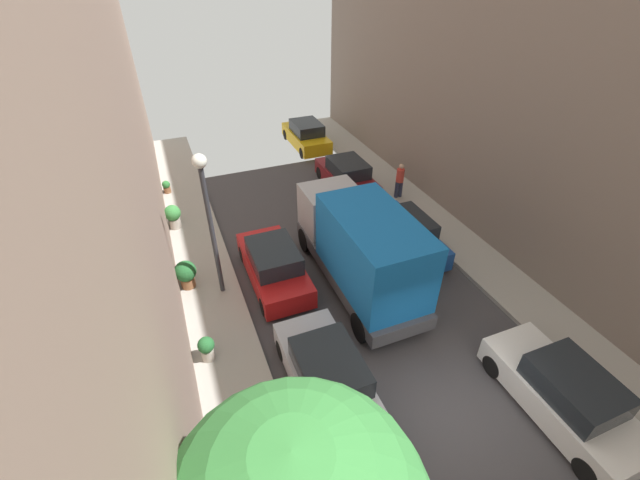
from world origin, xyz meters
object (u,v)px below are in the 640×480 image
(parked_car_left_3, at_px, (274,265))
(potted_plant_2, at_px, (173,216))
(parked_car_left_2, at_px, (328,376))
(potted_plant_1, at_px, (207,348))
(parked_car_right_3, at_px, (347,176))
(pedestrian, at_px, (400,179))
(potted_plant_0, at_px, (166,187))
(parked_car_right_4, at_px, (306,135))
(parked_car_right_2, at_px, (404,234))
(potted_plant_3, at_px, (186,273))
(lamp_post, at_px, (208,207))
(parked_car_right_1, at_px, (565,394))
(delivery_truck, at_px, (361,246))

(parked_car_left_3, height_order, potted_plant_2, parked_car_left_3)
(parked_car_left_2, bearing_deg, parked_car_left_3, 90.00)
(potted_plant_1, relative_size, potted_plant_2, 0.77)
(parked_car_right_3, distance_m, pedestrian, 2.68)
(pedestrian, bearing_deg, potted_plant_0, 156.10)
(parked_car_right_4, bearing_deg, parked_car_right_2, -90.00)
(potted_plant_0, height_order, potted_plant_1, potted_plant_1)
(pedestrian, bearing_deg, parked_car_left_3, -153.93)
(parked_car_right_3, xyz_separation_m, potted_plant_3, (-8.38, -4.75, 0.02))
(parked_car_right_3, relative_size, potted_plant_1, 5.15)
(parked_car_left_2, height_order, potted_plant_0, parked_car_left_2)
(potted_plant_0, bearing_deg, lamp_post, -81.87)
(parked_car_right_2, height_order, parked_car_right_3, same)
(parked_car_right_2, distance_m, potted_plant_3, 8.41)
(parked_car_left_3, xyz_separation_m, potted_plant_3, (-2.98, 0.68, 0.02))
(parked_car_left_3, bearing_deg, potted_plant_3, 167.13)
(potted_plant_2, bearing_deg, lamp_post, -76.73)
(parked_car_left_3, xyz_separation_m, parked_car_right_1, (5.40, -7.80, 0.00))
(parked_car_right_2, distance_m, parked_car_right_3, 5.45)
(potted_plant_1, bearing_deg, parked_car_right_2, 18.54)
(parked_car_right_2, xyz_separation_m, potted_plant_2, (-8.42, 4.80, 0.02))
(parked_car_left_3, bearing_deg, parked_car_right_2, -0.15)
(parked_car_right_1, relative_size, potted_plant_3, 3.96)
(potted_plant_2, bearing_deg, potted_plant_0, 90.64)
(parked_car_left_2, xyz_separation_m, potted_plant_2, (-3.02, 9.82, 0.02))
(potted_plant_3, bearing_deg, potted_plant_2, 90.53)
(parked_car_right_1, relative_size, pedestrian, 2.44)
(parked_car_right_1, height_order, potted_plant_2, parked_car_right_1)
(parked_car_left_3, xyz_separation_m, potted_plant_2, (-3.02, 4.78, 0.02))
(parked_car_left_2, relative_size, parked_car_right_3, 1.00)
(potted_plant_0, distance_m, potted_plant_2, 3.36)
(parked_car_right_3, height_order, potted_plant_0, parked_car_right_3)
(parked_car_right_2, height_order, delivery_truck, delivery_truck)
(parked_car_right_4, height_order, delivery_truck, delivery_truck)
(parked_car_right_2, xyz_separation_m, parked_car_right_4, (0.00, 11.31, 0.00))
(parked_car_right_2, xyz_separation_m, lamp_post, (-7.30, 0.04, 2.84))
(potted_plant_0, height_order, potted_plant_3, potted_plant_3)
(parked_car_right_1, bearing_deg, potted_plant_2, 123.80)
(lamp_post, bearing_deg, parked_car_right_1, -46.98)
(parked_car_left_2, relative_size, parked_car_right_1, 1.00)
(parked_car_right_3, bearing_deg, delivery_truck, -111.51)
(potted_plant_0, bearing_deg, parked_car_right_3, -17.70)
(parked_car_left_3, relative_size, pedestrian, 2.44)
(parked_car_right_1, distance_m, parked_car_right_3, 13.23)
(lamp_post, bearing_deg, potted_plant_2, 103.27)
(potted_plant_0, height_order, lamp_post, lamp_post)
(potted_plant_1, height_order, potted_plant_2, potted_plant_2)
(parked_car_right_2, bearing_deg, parked_car_left_2, -137.04)
(parked_car_left_2, relative_size, potted_plant_1, 5.15)
(parked_car_right_3, distance_m, delivery_truck, 7.44)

